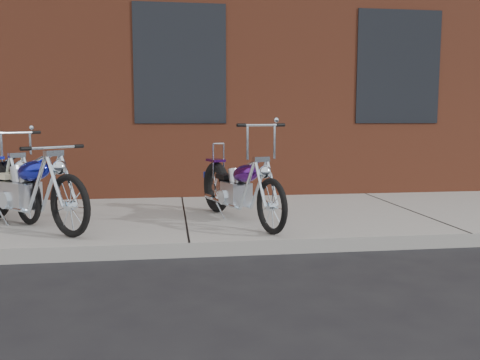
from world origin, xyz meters
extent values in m
plane|color=black|center=(0.00, 0.00, 0.00)|extent=(120.00, 120.00, 0.00)
cube|color=gray|center=(0.00, 1.50, 0.07)|extent=(22.00, 3.00, 0.15)
cube|color=brown|center=(0.00, 8.00, 4.00)|extent=(22.00, 10.00, 8.00)
torus|color=black|center=(0.46, 1.52, 0.48)|extent=(0.33, 0.67, 0.66)
torus|color=black|center=(0.92, 0.14, 0.45)|extent=(0.25, 0.59, 0.60)
cube|color=#ABACAE|center=(0.65, 0.96, 0.47)|extent=(0.36, 0.43, 0.28)
ellipsoid|color=#4F1577|center=(0.73, 0.71, 0.74)|extent=(0.39, 0.56, 0.28)
cube|color=black|center=(0.57, 1.19, 0.66)|extent=(0.29, 0.31, 0.06)
cylinder|color=white|center=(0.88, 0.25, 0.69)|extent=(0.12, 0.27, 0.50)
cylinder|color=white|center=(0.85, 0.36, 1.30)|extent=(0.49, 0.19, 0.03)
cylinder|color=white|center=(0.49, 1.45, 0.83)|extent=(0.03, 0.03, 0.44)
cylinder|color=white|center=(0.69, 1.19, 0.35)|extent=(0.30, 0.80, 0.04)
torus|color=black|center=(-2.21, 1.45, 0.52)|extent=(0.61, 0.62, 0.73)
torus|color=black|center=(-1.10, 0.31, 0.48)|extent=(0.51, 0.52, 0.66)
cube|color=#ABACAE|center=(-1.75, 0.99, 0.51)|extent=(0.49, 0.49, 0.30)
ellipsoid|color=#1820B2|center=(-1.56, 0.78, 0.80)|extent=(0.58, 0.58, 0.31)
cube|color=beige|center=(-1.94, 1.18, 0.71)|extent=(0.37, 0.37, 0.06)
cylinder|color=white|center=(-1.19, 0.40, 0.75)|extent=(0.23, 0.24, 0.55)
cylinder|color=white|center=(-1.27, 0.49, 1.07)|extent=(0.42, 0.41, 0.03)
cylinder|color=white|center=(-2.15, 1.40, 0.90)|extent=(0.03, 0.03, 0.49)
cylinder|color=white|center=(-1.82, 1.23, 0.37)|extent=(0.67, 0.69, 0.05)
torus|color=black|center=(-1.72, 1.04, 0.45)|extent=(0.43, 0.52, 0.61)
cube|color=#ABACAE|center=(-2.27, 1.72, 0.48)|extent=(0.44, 0.46, 0.28)
ellipsoid|color=black|center=(-2.10, 1.52, 0.75)|extent=(0.51, 0.55, 0.29)
cylinder|color=white|center=(-1.79, 1.13, 0.70)|extent=(0.20, 0.24, 0.51)
cylinder|color=white|center=(-1.87, 1.22, 1.21)|extent=(0.42, 0.35, 0.03)
cylinder|color=white|center=(-2.31, 1.95, 0.36)|extent=(0.57, 0.68, 0.04)
camera|label=1|loc=(-0.18, -4.91, 1.35)|focal=38.00mm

